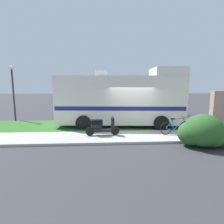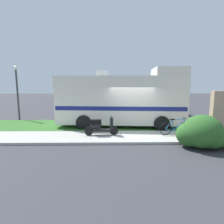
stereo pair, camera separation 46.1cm
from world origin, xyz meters
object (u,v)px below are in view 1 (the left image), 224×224
pickup_truck_near (141,104)px  bicycle (176,127)px  bottle_green (199,132)px  motorhome_rv (121,99)px  scooter (101,126)px  street_lamp_post (13,88)px

pickup_truck_near → bicycle: bearing=-87.8°
bottle_green → motorhome_rv: bearing=143.8°
motorhome_rv → pickup_truck_near: bearing=63.5°
scooter → bottle_green: bearing=-1.9°
scooter → bottle_green: size_ratio=6.63×
bicycle → pickup_truck_near: size_ratio=0.30×
bicycle → pickup_truck_near: pickup_truck_near is taller
scooter → bicycle: size_ratio=1.01×
street_lamp_post → scooter: bearing=-36.3°
pickup_truck_near → street_lamp_post: bearing=-165.6°
bicycle → street_lamp_post: 11.26m
bicycle → bottle_green: bearing=-8.1°
pickup_truck_near → street_lamp_post: (-9.83, -2.52, 1.48)m
bottle_green → street_lamp_post: (-11.25, 4.76, 2.19)m
motorhome_rv → bicycle: bearing=-45.0°
bottle_green → street_lamp_post: bearing=157.1°
motorhome_rv → bicycle: 3.82m
bicycle → pickup_truck_near: bearing=92.2°
bottle_green → street_lamp_post: size_ratio=0.07×
street_lamp_post → pickup_truck_near: bearing=14.4°
scooter → street_lamp_post: bearing=143.7°
motorhome_rv → pickup_truck_near: (2.28, 4.57, -0.80)m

